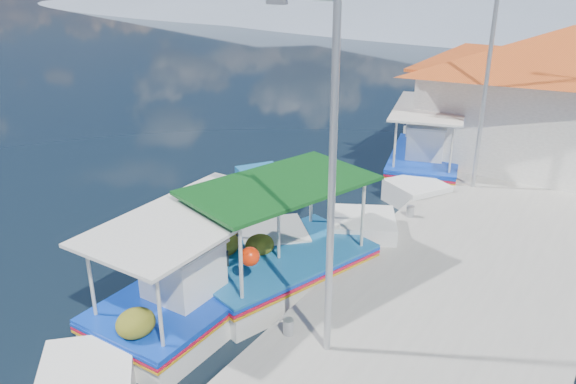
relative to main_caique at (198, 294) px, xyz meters
The scene contains 10 objects.
ground 2.68m from the main_caique, 125.11° to the right, with size 160.00×160.00×0.00m, color black.
quay 5.83m from the main_caique, 41.24° to the left, with size 5.00×44.00×0.50m, color #9E9C94.
bollards 3.85m from the main_caique, 53.56° to the left, with size 0.20×17.20×0.30m.
main_caique is the anchor object (origin of this frame).
caique_green_canopy 2.07m from the main_caique, 67.05° to the left, with size 3.62×7.01×2.75m.
caique_blue_hull 4.37m from the main_caique, 118.62° to the left, with size 2.55×5.99×1.08m.
caique_far 10.47m from the main_caique, 84.14° to the left, with size 3.38×7.13×2.58m.
harbor_building 13.86m from the main_caique, 69.98° to the left, with size 10.49×10.49×4.40m.
lamp_post_near 4.51m from the main_caique, ahead, with size 1.21×0.14×6.00m.
lamp_post_far 9.92m from the main_caique, 71.32° to the left, with size 1.21×0.14×6.00m.
Camera 1 is at (8.50, -5.46, 6.94)m, focal length 36.30 mm.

